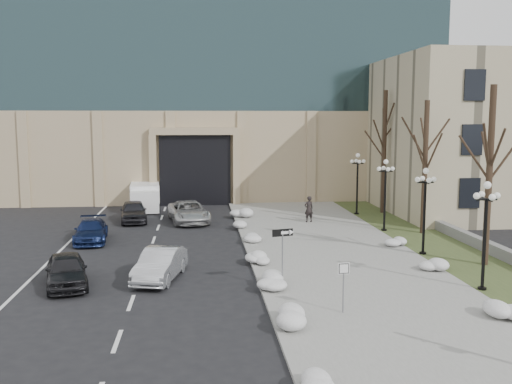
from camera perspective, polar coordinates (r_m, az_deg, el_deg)
ground at (r=18.50m, az=6.60°, el=-16.16°), size 160.00×160.00×0.00m
sidewalk at (r=32.24m, az=7.35°, el=-5.80°), size 9.00×40.00×0.12m
curb at (r=31.53m, az=-0.68°, el=-6.02°), size 0.30×40.00×0.14m
grass_strip at (r=34.29m, az=18.03°, el=-5.32°), size 4.00×40.00×0.10m
stone_wall at (r=36.84m, az=19.65°, el=-4.05°), size 0.50×30.00×0.70m
office_tower at (r=61.18m, az=-4.31°, el=17.83°), size 40.00×24.70×36.00m
car_a at (r=26.71m, az=-18.44°, el=-7.42°), size 2.69×4.55×1.45m
car_b at (r=26.71m, az=-9.56°, el=-7.15°), size 2.47×4.62×1.44m
car_c at (r=35.74m, az=-16.18°, el=-3.75°), size 2.29×4.69×1.31m
car_d at (r=40.94m, az=-6.75°, el=-1.98°), size 3.40×5.76×1.50m
car_e at (r=41.75m, az=-12.15°, el=-1.90°), size 2.34×4.67×1.53m
pedestrian at (r=40.22m, az=5.30°, el=-1.71°), size 0.77×0.62×1.85m
box_truck at (r=47.60m, az=-11.03°, el=-0.45°), size 2.77×6.69×2.07m
one_way_sign at (r=24.68m, az=3.03°, el=-4.76°), size 1.00×0.35×2.66m
keep_sign at (r=21.74m, az=8.75°, el=-8.38°), size 0.44×0.06×2.04m
snow_clump_b at (r=20.59m, az=2.87°, el=-12.72°), size 1.10×1.60×0.36m
snow_clump_c at (r=24.98m, az=1.14°, el=-9.07°), size 1.10×1.60×0.36m
snow_clump_d at (r=29.13m, az=0.24°, el=-6.68°), size 1.10×1.60×0.36m
snow_clump_e at (r=33.84m, az=-0.45°, el=-4.69°), size 1.10×1.60×0.36m
snow_clump_f at (r=38.28m, az=-1.36°, el=-3.28°), size 1.10×1.60×0.36m
snow_clump_g at (r=42.20m, az=-1.48°, el=-2.28°), size 1.10×1.60×0.36m
snow_clump_h at (r=23.14m, az=23.57°, el=-11.06°), size 1.10×1.60×0.36m
snow_clump_i at (r=29.28m, az=17.42°, el=-6.95°), size 1.10×1.60×0.36m
snow_clump_j at (r=34.14m, az=13.77°, el=-4.80°), size 1.10×1.60×0.36m
lamppost_a at (r=25.93m, az=21.98°, el=-2.71°), size 1.18×1.18×4.76m
lamppost_b at (r=31.74m, az=16.53°, el=-0.72°), size 1.18×1.18×4.76m
lamppost_c at (r=37.78m, az=12.80°, el=0.66°), size 1.18×1.18×4.76m
lamppost_d at (r=43.96m, az=10.11°, el=1.65°), size 1.18×1.18×4.76m
tree_near at (r=30.17m, az=22.41°, el=3.88°), size 3.20×3.20×9.00m
tree_mid at (r=37.42m, az=16.60°, el=4.21°), size 3.20×3.20×8.50m
tree_far at (r=44.89m, az=12.74°, el=5.64°), size 3.20×3.20×9.50m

